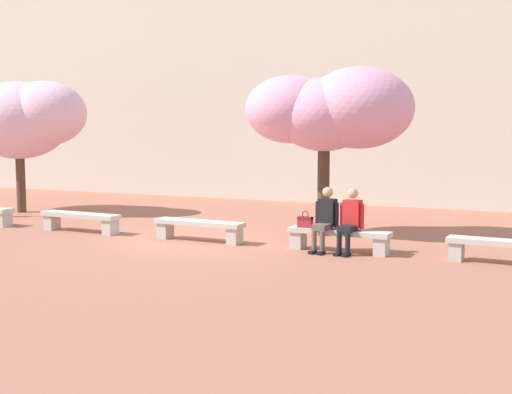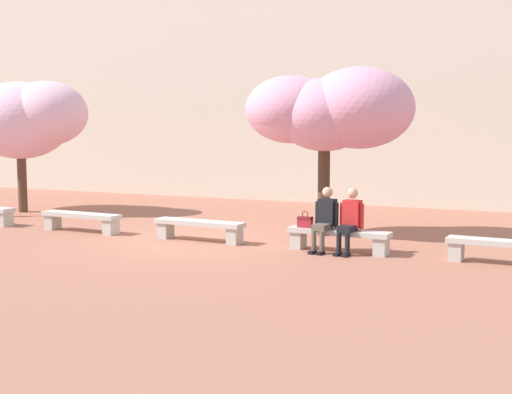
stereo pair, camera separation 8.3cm
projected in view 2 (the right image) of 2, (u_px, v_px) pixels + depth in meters
ground_plane at (199, 241)px, 15.50m from camera, size 100.00×100.00×0.00m
building_facade at (339, 50)px, 23.91m from camera, size 29.45×4.00×9.93m
stone_bench_near_west at (81, 219)px, 16.74m from camera, size 2.12×0.54×0.45m
stone_bench_center at (199, 227)px, 15.46m from camera, size 2.12×0.54×0.45m
stone_bench_near_east at (339, 236)px, 14.19m from camera, size 2.12×0.54×0.45m
stone_bench_east_end at (506, 248)px, 12.91m from camera, size 2.12×0.54×0.45m
person_seated_left at (325, 217)px, 14.21m from camera, size 0.51×0.72×1.29m
person_seated_right at (350, 218)px, 14.00m from camera, size 0.51×0.72×1.29m
handbag at (305, 221)px, 14.43m from camera, size 0.30×0.15×0.34m
cherry_tree_main at (331, 111)px, 15.98m from camera, size 3.74×2.78×3.81m
cherry_tree_secondary at (22, 118)px, 20.17m from camera, size 4.06×2.78×3.71m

